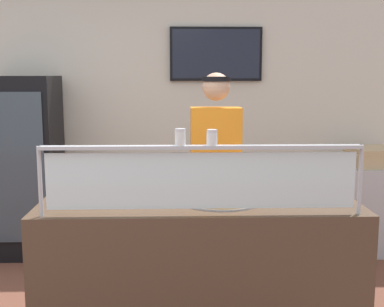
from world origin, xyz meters
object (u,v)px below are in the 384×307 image
(parmesan_shaker, at_px, (180,138))
(drink_fridge, at_px, (22,166))
(pizza_box_stack, at_px, (374,157))
(pizza_server, at_px, (218,196))
(worker_figure, at_px, (216,172))
(pizza_tray, at_px, (221,198))
(pepper_flake_shaker, at_px, (212,139))

(parmesan_shaker, relative_size, drink_fridge, 0.05)
(drink_fridge, bearing_deg, pizza_box_stack, -0.73)
(pizza_server, height_order, worker_figure, worker_figure)
(pizza_tray, height_order, drink_fridge, drink_fridge)
(worker_figure, xyz_separation_m, drink_fridge, (-1.80, 1.06, -0.14))
(pizza_tray, height_order, parmesan_shaker, parmesan_shaker)
(pepper_flake_shaker, relative_size, pizza_box_stack, 0.19)
(pizza_tray, bearing_deg, drink_fridge, 135.73)
(pepper_flake_shaker, relative_size, drink_fridge, 0.05)
(drink_fridge, bearing_deg, pepper_flake_shaker, -50.41)
(drink_fridge, xyz_separation_m, pizza_box_stack, (3.42, -0.04, 0.08))
(pizza_box_stack, bearing_deg, drink_fridge, 179.27)
(pizza_tray, relative_size, pizza_box_stack, 1.10)
(pizza_server, bearing_deg, worker_figure, 98.19)
(parmesan_shaker, height_order, pepper_flake_shaker, parmesan_shaker)
(pepper_flake_shaker, xyz_separation_m, worker_figure, (0.10, 1.00, -0.39))
(drink_fridge, relative_size, pizza_box_stack, 3.68)
(pizza_tray, distance_m, pizza_box_stack, 2.36)
(pizza_tray, height_order, pepper_flake_shaker, pepper_flake_shaker)
(pizza_server, distance_m, pepper_flake_shaker, 0.51)
(drink_fridge, bearing_deg, pizza_server, -44.88)
(pizza_tray, relative_size, pepper_flake_shaker, 5.82)
(pizza_server, bearing_deg, pizza_tray, 60.49)
(pizza_server, bearing_deg, pizza_box_stack, 57.32)
(parmesan_shaker, bearing_deg, pizza_tray, 51.20)
(pizza_tray, xyz_separation_m, pizza_box_stack, (1.65, 1.69, -0.02))
(parmesan_shaker, distance_m, pepper_flake_shaker, 0.18)
(pizza_tray, xyz_separation_m, drink_fridge, (-1.78, 1.73, -0.10))
(worker_figure, bearing_deg, drink_fridge, 149.60)
(parmesan_shaker, height_order, pizza_box_stack, parmesan_shaker)
(pizza_tray, xyz_separation_m, pizza_server, (-0.02, -0.02, 0.02))
(drink_fridge, height_order, pizza_box_stack, drink_fridge)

